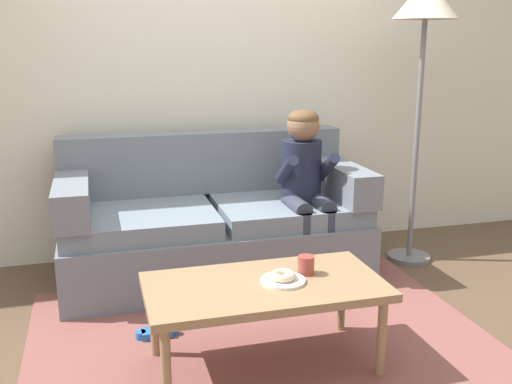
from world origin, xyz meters
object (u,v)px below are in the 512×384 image
object	(u,v)px
coffee_table	(265,291)
toy_controller	(157,334)
couch	(213,225)
person_child	(305,178)
mug	(306,265)
floor_lamp	(425,19)
donut	(283,275)

from	to	relation	value
coffee_table	toy_controller	bearing A→B (deg)	138.53
couch	toy_controller	distance (m)	0.98
person_child	mug	bearing A→B (deg)	-109.78
couch	person_child	size ratio (longest dim) A/B	1.76
coffee_table	floor_lamp	world-z (taller)	floor_lamp
couch	coffee_table	xyz separation A→B (m)	(-0.00, -1.22, 0.05)
coffee_table	toy_controller	distance (m)	0.72
person_child	couch	bearing A→B (deg)	160.16
mug	floor_lamp	bearing A→B (deg)	41.67
couch	donut	distance (m)	1.24
donut	floor_lamp	bearing A→B (deg)	40.27
couch	floor_lamp	distance (m)	1.93
mug	toy_controller	distance (m)	0.90
coffee_table	floor_lamp	bearing A→B (deg)	38.19
person_child	mug	xyz separation A→B (m)	(-0.35, -0.96, -0.20)
donut	floor_lamp	size ratio (longest dim) A/B	0.06
person_child	floor_lamp	xyz separation A→B (m)	(0.84, 0.10, 0.99)
floor_lamp	mug	bearing A→B (deg)	-138.33
donut	floor_lamp	distance (m)	2.11
mug	toy_controller	size ratio (longest dim) A/B	0.40
coffee_table	mug	world-z (taller)	mug
coffee_table	person_child	size ratio (longest dim) A/B	1.01
mug	toy_controller	xyz separation A→B (m)	(-0.69, 0.36, -0.45)
coffee_table	donut	bearing A→B (deg)	-8.59
coffee_table	toy_controller	size ratio (longest dim) A/B	4.90
couch	person_child	xyz separation A→B (m)	(0.56, -0.20, 0.33)
couch	mug	distance (m)	1.19
donut	toy_controller	distance (m)	0.82
donut	floor_lamp	xyz separation A→B (m)	(1.32, 1.12, 1.20)
coffee_table	person_child	bearing A→B (deg)	60.73
coffee_table	person_child	world-z (taller)	person_child
coffee_table	donut	distance (m)	0.11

